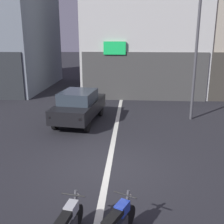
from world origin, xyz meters
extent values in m
plane|color=#232328|center=(0.00, 0.00, 0.00)|extent=(120.00, 120.00, 0.00)
cube|color=silver|center=(0.00, 6.00, 0.00)|extent=(0.20, 18.00, 0.01)
cube|color=#454543|center=(1.49, 9.91, 1.60)|extent=(8.22, 0.10, 3.20)
cube|color=#1EE566|center=(-0.45, 9.84, 3.45)|extent=(1.43, 0.16, 0.82)
cylinder|color=black|center=(-2.50, 6.28, 0.32)|extent=(0.26, 0.66, 0.64)
cylinder|color=black|center=(-0.96, 6.09, 0.32)|extent=(0.26, 0.66, 0.64)
cylinder|color=black|center=(-2.81, 3.70, 0.32)|extent=(0.26, 0.66, 0.64)
cylinder|color=black|center=(-1.28, 3.51, 0.32)|extent=(0.26, 0.66, 0.64)
cube|color=black|center=(-1.89, 4.90, 0.75)|extent=(2.24, 4.28, 0.66)
cube|color=#2D3842|center=(-1.91, 4.75, 1.36)|extent=(1.77, 2.14, 0.56)
cube|color=red|center=(-2.83, 2.98, 0.80)|extent=(0.15, 0.08, 0.12)
cube|color=red|center=(-1.43, 2.81, 0.80)|extent=(0.15, 0.08, 0.12)
cylinder|color=#47474C|center=(3.85, 5.83, 3.11)|extent=(0.14, 0.14, 6.23)
cylinder|color=black|center=(-0.45, -2.84, 0.26)|extent=(0.16, 0.52, 0.52)
cube|color=black|center=(-0.58, -3.61, 0.72)|extent=(0.32, 0.63, 0.12)
cube|color=#B2B5BA|center=(-0.51, -3.20, 0.70)|extent=(0.28, 0.39, 0.24)
cylinder|color=#4C4C51|center=(-0.47, -2.99, 0.63)|extent=(0.11, 0.25, 0.70)
cylinder|color=black|center=(-0.49, -3.07, 0.95)|extent=(0.55, 0.13, 0.04)
sphere|color=silver|center=(-0.45, -2.86, 0.80)|extent=(0.12, 0.12, 0.12)
cylinder|color=black|center=(0.75, -2.77, 0.26)|extent=(0.29, 0.50, 0.52)
cube|color=black|center=(0.41, -3.48, 0.72)|extent=(0.46, 0.64, 0.12)
cube|color=#233DB7|center=(0.59, -3.10, 0.70)|extent=(0.35, 0.42, 0.24)
cylinder|color=#4C4C51|center=(0.68, -2.90, 0.63)|extent=(0.16, 0.24, 0.70)
cylinder|color=black|center=(0.65, -2.98, 0.95)|extent=(0.51, 0.27, 0.04)
sphere|color=silver|center=(0.74, -2.79, 0.80)|extent=(0.12, 0.12, 0.12)
camera|label=1|loc=(0.76, -8.22, 4.34)|focal=43.88mm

